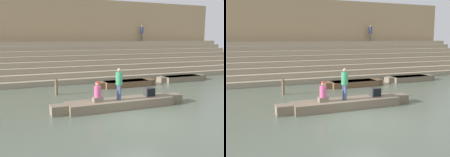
# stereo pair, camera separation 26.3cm
# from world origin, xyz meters

# --- Properties ---
(ground_plane) EXTENTS (120.00, 120.00, 0.00)m
(ground_plane) POSITION_xyz_m (0.00, 0.00, 0.00)
(ground_plane) COLOR #566051
(ghat_steps) EXTENTS (36.00, 5.62, 3.26)m
(ghat_steps) POSITION_xyz_m (0.00, 13.06, 1.15)
(ghat_steps) COLOR gray
(ghat_steps) RESTS_ON ground
(back_wall) EXTENTS (34.20, 1.28, 7.31)m
(back_wall) POSITION_xyz_m (0.00, 15.64, 3.63)
(back_wall) COLOR tan
(back_wall) RESTS_ON ground
(rowboat_main) EXTENTS (7.14, 1.38, 0.45)m
(rowboat_main) POSITION_xyz_m (0.06, 1.89, 0.24)
(rowboat_main) COLOR #756651
(rowboat_main) RESTS_ON ground
(person_standing) EXTENTS (0.34, 0.34, 1.61)m
(person_standing) POSITION_xyz_m (-0.10, 1.78, 1.38)
(person_standing) COLOR #3D4C75
(person_standing) RESTS_ON rowboat_main
(person_rowing) EXTENTS (0.47, 0.37, 1.01)m
(person_rowing) POSITION_xyz_m (-1.22, 1.84, 0.85)
(person_rowing) COLOR #756656
(person_rowing) RESTS_ON rowboat_main
(tv_set) EXTENTS (0.49, 0.46, 0.45)m
(tv_set) POSITION_xyz_m (1.78, 1.99, 0.68)
(tv_set) COLOR #2D2D2D
(tv_set) RESTS_ON rowboat_main
(moored_boat_shore) EXTENTS (4.62, 1.34, 0.42)m
(moored_boat_shore) POSITION_xyz_m (2.98, 7.34, 0.22)
(moored_boat_shore) COLOR brown
(moored_boat_shore) RESTS_ON ground
(moored_boat_distant) EXTENTS (4.52, 1.34, 0.42)m
(moored_boat_distant) POSITION_xyz_m (8.43, 7.84, 0.22)
(moored_boat_distant) COLOR #756651
(moored_boat_distant) RESTS_ON ground
(mooring_post) EXTENTS (0.18, 0.18, 0.99)m
(mooring_post) POSITION_xyz_m (-2.40, 6.26, 0.50)
(mooring_post) COLOR brown
(mooring_post) RESTS_ON ground
(person_on_steps) EXTENTS (0.31, 0.31, 1.65)m
(person_on_steps) POSITION_xyz_m (8.35, 14.70, 4.21)
(person_on_steps) COLOR #756656
(person_on_steps) RESTS_ON ghat_steps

